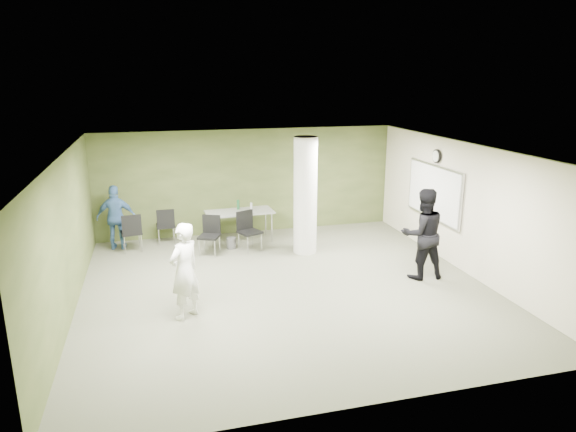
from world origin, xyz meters
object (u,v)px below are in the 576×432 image
object	(u,v)px
chair_back_left	(132,230)
man_black	(423,234)
folding_table	(239,213)
man_blue	(116,217)
woman_white	(184,271)

from	to	relation	value
chair_back_left	man_black	bearing A→B (deg)	142.52
folding_table	man_black	distance (m)	4.73
chair_back_left	man_blue	world-z (taller)	man_blue
man_blue	man_black	bearing A→B (deg)	157.49
folding_table	woman_white	world-z (taller)	woman_white
chair_back_left	folding_table	bearing A→B (deg)	174.02
man_blue	chair_back_left	bearing A→B (deg)	143.50
folding_table	man_black	size ratio (longest dim) A/B	0.90
chair_back_left	woman_white	xyz separation A→B (m)	(1.02, -3.89, 0.31)
folding_table	man_blue	size ratio (longest dim) A/B	1.09
man_black	man_blue	world-z (taller)	man_black
chair_back_left	woman_white	distance (m)	4.03
man_black	man_blue	bearing A→B (deg)	-26.95
man_black	man_blue	size ratio (longest dim) A/B	1.21
chair_back_left	woman_white	size ratio (longest dim) A/B	0.55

